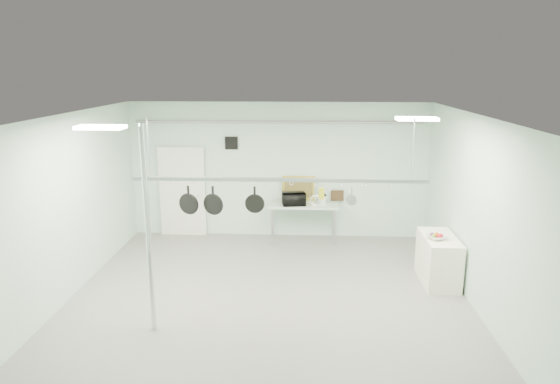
# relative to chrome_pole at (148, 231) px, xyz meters

# --- Properties ---
(floor) EXTENTS (8.00, 8.00, 0.00)m
(floor) POSITION_rel_chrome_pole_xyz_m (1.70, 0.60, -1.60)
(floor) COLOR gray
(floor) RESTS_ON ground
(ceiling) EXTENTS (7.00, 8.00, 0.02)m
(ceiling) POSITION_rel_chrome_pole_xyz_m (1.70, 0.60, 1.59)
(ceiling) COLOR silver
(ceiling) RESTS_ON back_wall
(back_wall) EXTENTS (7.00, 0.02, 3.20)m
(back_wall) POSITION_rel_chrome_pole_xyz_m (1.70, 4.59, 0.00)
(back_wall) COLOR silver
(back_wall) RESTS_ON floor
(right_wall) EXTENTS (0.02, 8.00, 3.20)m
(right_wall) POSITION_rel_chrome_pole_xyz_m (5.19, 0.60, 0.00)
(right_wall) COLOR silver
(right_wall) RESTS_ON floor
(door) EXTENTS (1.10, 0.10, 2.20)m
(door) POSITION_rel_chrome_pole_xyz_m (-0.60, 4.54, -0.55)
(door) COLOR silver
(door) RESTS_ON floor
(wall_vent) EXTENTS (0.30, 0.04, 0.30)m
(wall_vent) POSITION_rel_chrome_pole_xyz_m (0.60, 4.57, 0.65)
(wall_vent) COLOR black
(wall_vent) RESTS_ON back_wall
(conduit_pipe) EXTENTS (6.60, 0.07, 0.07)m
(conduit_pipe) POSITION_rel_chrome_pole_xyz_m (1.70, 4.50, 1.15)
(conduit_pipe) COLOR gray
(conduit_pipe) RESTS_ON back_wall
(chrome_pole) EXTENTS (0.08, 0.08, 3.20)m
(chrome_pole) POSITION_rel_chrome_pole_xyz_m (0.00, 0.00, 0.00)
(chrome_pole) COLOR silver
(chrome_pole) RESTS_ON floor
(prep_table) EXTENTS (1.60, 0.70, 0.91)m
(prep_table) POSITION_rel_chrome_pole_xyz_m (2.30, 4.20, -0.77)
(prep_table) COLOR #9EBAAA
(prep_table) RESTS_ON floor
(side_cabinet) EXTENTS (0.60, 1.20, 0.90)m
(side_cabinet) POSITION_rel_chrome_pole_xyz_m (4.85, 2.00, -1.15)
(side_cabinet) COLOR white
(side_cabinet) RESTS_ON floor
(pot_rack) EXTENTS (4.80, 0.06, 1.00)m
(pot_rack) POSITION_rel_chrome_pole_xyz_m (1.90, 0.90, 0.63)
(pot_rack) COLOR #B7B7BC
(pot_rack) RESTS_ON ceiling
(light_panel_left) EXTENTS (0.65, 0.30, 0.05)m
(light_panel_left) POSITION_rel_chrome_pole_xyz_m (-0.50, -0.20, 1.56)
(light_panel_left) COLOR white
(light_panel_left) RESTS_ON ceiling
(light_panel_right) EXTENTS (0.65, 0.30, 0.05)m
(light_panel_right) POSITION_rel_chrome_pole_xyz_m (4.10, 1.20, 1.56)
(light_panel_right) COLOR white
(light_panel_right) RESTS_ON ceiling
(microwave) EXTENTS (0.57, 0.43, 0.29)m
(microwave) POSITION_rel_chrome_pole_xyz_m (2.08, 4.08, -0.55)
(microwave) COLOR black
(microwave) RESTS_ON prep_table
(coffee_canister) EXTENTS (0.20, 0.20, 0.19)m
(coffee_canister) POSITION_rel_chrome_pole_xyz_m (2.74, 4.22, -0.60)
(coffee_canister) COLOR silver
(coffee_canister) RESTS_ON prep_table
(painting_large) EXTENTS (0.78, 0.13, 0.58)m
(painting_large) POSITION_rel_chrome_pole_xyz_m (2.18, 4.50, -0.41)
(painting_large) COLOR gold
(painting_large) RESTS_ON prep_table
(painting_small) EXTENTS (0.31, 0.11, 0.25)m
(painting_small) POSITION_rel_chrome_pole_xyz_m (3.09, 4.50, -0.57)
(painting_small) COLOR #342312
(painting_small) RESTS_ON prep_table
(fruit_bowl) EXTENTS (0.44, 0.44, 0.08)m
(fruit_bowl) POSITION_rel_chrome_pole_xyz_m (4.74, 1.87, -0.66)
(fruit_bowl) COLOR silver
(fruit_bowl) RESTS_ON side_cabinet
(skillet_left) EXTENTS (0.36, 0.16, 0.47)m
(skillet_left) POSITION_rel_chrome_pole_xyz_m (0.41, 0.90, 0.25)
(skillet_left) COLOR black
(skillet_left) RESTS_ON pot_rack
(skillet_mid) EXTENTS (0.36, 0.17, 0.49)m
(skillet_mid) POSITION_rel_chrome_pole_xyz_m (0.82, 0.90, 0.24)
(skillet_mid) COLOR black
(skillet_mid) RESTS_ON pot_rack
(skillet_right) EXTENTS (0.32, 0.06, 0.42)m
(skillet_right) POSITION_rel_chrome_pole_xyz_m (1.50, 0.90, 0.27)
(skillet_right) COLOR black
(skillet_right) RESTS_ON pot_rack
(whisk) EXTENTS (0.20, 0.20, 0.34)m
(whisk) POSITION_rel_chrome_pole_xyz_m (2.49, 0.90, 0.31)
(whisk) COLOR silver
(whisk) RESTS_ON pot_rack
(grater) EXTENTS (0.09, 0.04, 0.21)m
(grater) POSITION_rel_chrome_pole_xyz_m (2.59, 0.90, 0.38)
(grater) COLOR orange
(grater) RESTS_ON pot_rack
(saucepan) EXTENTS (0.19, 0.14, 0.30)m
(saucepan) POSITION_rel_chrome_pole_xyz_m (3.08, 0.90, 0.34)
(saucepan) COLOR silver
(saucepan) RESTS_ON pot_rack
(fruit_cluster) EXTENTS (0.24, 0.24, 0.09)m
(fruit_cluster) POSITION_rel_chrome_pole_xyz_m (4.74, 1.87, -0.62)
(fruit_cluster) COLOR #A90F1E
(fruit_cluster) RESTS_ON fruit_bowl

